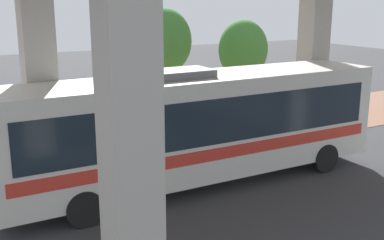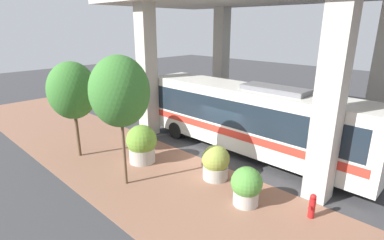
% 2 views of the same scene
% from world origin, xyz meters
% --- Properties ---
extents(ground_plane, '(80.00, 80.00, 0.00)m').
position_xyz_m(ground_plane, '(0.00, 0.00, 0.00)').
color(ground_plane, '#38383A').
rests_on(ground_plane, ground).
extents(sidewalk_strip, '(6.00, 40.00, 0.02)m').
position_xyz_m(sidewalk_strip, '(-3.00, 0.00, 0.01)').
color(sidewalk_strip, '#845B47').
rests_on(sidewalk_strip, ground).
extents(bus, '(2.55, 12.59, 3.78)m').
position_xyz_m(bus, '(2.20, -0.92, 2.05)').
color(bus, silver).
rests_on(bus, ground).
extents(fire_hydrant, '(0.47, 0.23, 0.95)m').
position_xyz_m(fire_hydrant, '(-0.97, -5.71, 0.48)').
color(fire_hydrant, '#B21919').
rests_on(fire_hydrant, ground).
extents(planter_front, '(1.23, 1.23, 1.56)m').
position_xyz_m(planter_front, '(-1.12, -1.43, 0.76)').
color(planter_front, '#ADA89E').
rests_on(planter_front, ground).
extents(planter_middle, '(1.19, 1.19, 1.53)m').
position_xyz_m(planter_middle, '(-1.88, -3.57, 0.78)').
color(planter_middle, '#ADA89E').
rests_on(planter_middle, ground).
extents(planter_back, '(1.50, 1.50, 1.92)m').
position_xyz_m(planter_back, '(-2.35, 2.27, 0.96)').
color(planter_back, '#ADA89E').
rests_on(planter_back, ground).
extents(street_tree_near, '(2.38, 2.38, 5.48)m').
position_xyz_m(street_tree_near, '(-4.15, 1.03, 4.05)').
color(street_tree_near, brown).
rests_on(street_tree_near, ground).
extents(street_tree_far, '(2.37, 2.37, 4.90)m').
position_xyz_m(street_tree_far, '(-4.18, 5.23, 3.47)').
color(street_tree_far, brown).
rests_on(street_tree_far, ground).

